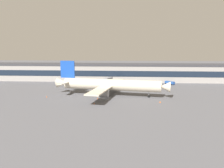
% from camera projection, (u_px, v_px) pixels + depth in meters
% --- Properties ---
extents(ground_plane, '(600.00, 600.00, 0.00)m').
position_uv_depth(ground_plane, '(104.00, 98.00, 106.07)').
color(ground_plane, '#56565B').
extents(terminal_building, '(199.87, 17.17, 11.83)m').
position_uv_depth(terminal_building, '(113.00, 72.00, 160.51)').
color(terminal_building, '#9E9993').
rests_on(terminal_building, ground_plane).
extents(airliner, '(55.94, 48.07, 16.45)m').
position_uv_depth(airliner, '(110.00, 85.00, 110.77)').
color(airliner, beige).
rests_on(airliner, ground_plane).
extents(belt_loader, '(5.86, 6.01, 1.95)m').
position_uv_depth(belt_loader, '(170.00, 83.00, 144.57)').
color(belt_loader, '#2651A5').
rests_on(belt_loader, ground_plane).
extents(baggage_tug, '(3.76, 4.08, 1.85)m').
position_uv_depth(baggage_tug, '(84.00, 82.00, 149.35)').
color(baggage_tug, gray).
rests_on(baggage_tug, ground_plane).
extents(catering_truck, '(5.41, 7.62, 4.15)m').
position_uv_depth(catering_truck, '(108.00, 80.00, 146.06)').
color(catering_truck, gray).
rests_on(catering_truck, ground_plane).
extents(traffic_cone_0, '(0.50, 0.50, 0.63)m').
position_uv_depth(traffic_cone_0, '(47.00, 97.00, 107.32)').
color(traffic_cone_0, '#F2590C').
rests_on(traffic_cone_0, ground_plane).
extents(traffic_cone_1, '(0.47, 0.47, 0.59)m').
position_uv_depth(traffic_cone_1, '(98.00, 98.00, 104.05)').
color(traffic_cone_1, '#F2590C').
rests_on(traffic_cone_1, ground_plane).
extents(traffic_cone_2, '(0.47, 0.47, 0.59)m').
position_uv_depth(traffic_cone_2, '(94.00, 103.00, 94.51)').
color(traffic_cone_2, '#F2590C').
rests_on(traffic_cone_2, ground_plane).
extents(traffic_cone_3, '(0.57, 0.57, 0.71)m').
position_uv_depth(traffic_cone_3, '(160.00, 102.00, 96.85)').
color(traffic_cone_3, '#F2590C').
rests_on(traffic_cone_3, ground_plane).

